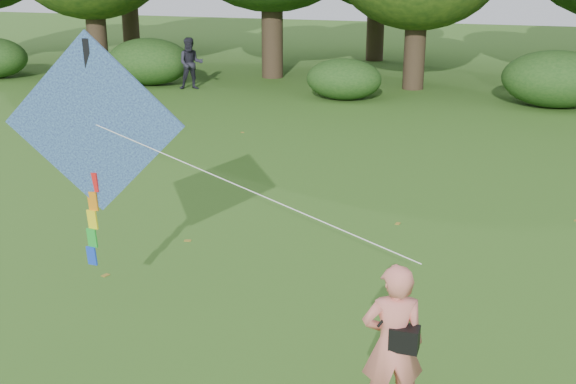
% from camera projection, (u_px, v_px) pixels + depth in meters
% --- Properties ---
extents(ground, '(100.00, 100.00, 0.00)m').
position_uv_depth(ground, '(329.00, 366.00, 8.79)').
color(ground, '#265114').
rests_on(ground, ground).
extents(man_kite_flyer, '(0.77, 0.63, 1.81)m').
position_uv_depth(man_kite_flyer, '(393.00, 345.00, 7.51)').
color(man_kite_flyer, '#DF7768').
rests_on(man_kite_flyer, ground).
extents(bystander_left, '(1.16, 1.06, 1.93)m').
position_uv_depth(bystander_left, '(191.00, 64.00, 27.11)').
color(bystander_left, '#22222D').
rests_on(bystander_left, ground).
extents(crossbody_bag, '(0.43, 0.20, 0.71)m').
position_uv_depth(crossbody_bag, '(404.00, 338.00, 7.41)').
color(crossbody_bag, black).
rests_on(crossbody_bag, ground).
extents(flying_kite, '(5.37, 1.22, 3.09)m').
position_uv_depth(flying_kite, '(95.00, 128.00, 8.95)').
color(flying_kite, '#265CA5').
rests_on(flying_kite, ground).
extents(shrub_band, '(39.15, 3.22, 1.88)m').
position_uv_depth(shrub_band, '(441.00, 77.00, 24.67)').
color(shrub_band, '#264919').
rests_on(shrub_band, ground).
extents(fallen_leaves, '(10.27, 14.34, 0.01)m').
position_uv_depth(fallen_leaves, '(394.00, 303.00, 10.39)').
color(fallen_leaves, olive).
rests_on(fallen_leaves, ground).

